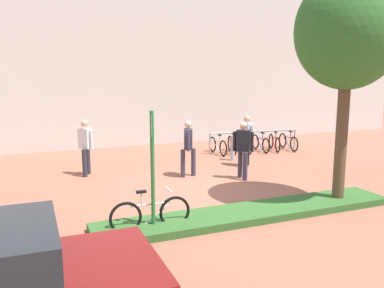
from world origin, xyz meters
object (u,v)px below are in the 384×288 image
at_px(tree_sidewalk, 348,33).
at_px(person_suited_dark, 243,147).
at_px(person_suited_navy, 188,145).
at_px(bike_rack_cluster, 254,143).
at_px(person_shirt_white, 247,137).
at_px(parking_sign_post, 152,154).
at_px(bollard_steel, 233,148).
at_px(person_casual_tan, 86,144).
at_px(bike_at_sign, 151,214).

height_order(tree_sidewalk, person_suited_dark, tree_sidewalk).
distance_m(person_suited_dark, person_suited_navy, 1.65).
xyz_separation_m(bike_rack_cluster, person_suited_navy, (-3.88, -2.66, 0.64)).
bearing_deg(person_shirt_white, parking_sign_post, -136.71).
bearing_deg(bollard_steel, person_casual_tan, -177.77).
height_order(person_suited_dark, person_casual_tan, same).
bearing_deg(person_casual_tan, tree_sidewalk, -44.14).
bearing_deg(tree_sidewalk, bike_at_sign, 179.19).
height_order(tree_sidewalk, person_shirt_white, tree_sidewalk).
xyz_separation_m(bollard_steel, person_suited_navy, (-2.33, -1.52, 0.53)).
bearing_deg(bike_rack_cluster, tree_sidewalk, -102.86).
xyz_separation_m(tree_sidewalk, person_suited_dark, (-1.02, 2.90, -3.06)).
relative_size(bollard_steel, person_suited_dark, 0.52).
height_order(parking_sign_post, person_suited_dark, parking_sign_post).
relative_size(tree_sidewalk, bike_rack_cluster, 1.45).
bearing_deg(parking_sign_post, person_suited_dark, 38.48).
relative_size(person_suited_dark, person_shirt_white, 1.00).
relative_size(bike_rack_cluster, person_suited_navy, 2.18).
height_order(bike_rack_cluster, bollard_steel, bollard_steel).
bearing_deg(parking_sign_post, bike_rack_cluster, 46.41).
height_order(parking_sign_post, person_casual_tan, parking_sign_post).
bearing_deg(bike_rack_cluster, person_suited_navy, -145.58).
distance_m(bollard_steel, person_casual_tan, 5.21).
xyz_separation_m(bike_at_sign, bollard_steel, (4.63, 5.24, 0.10)).
bearing_deg(parking_sign_post, bike_at_sign, 113.23).
bearing_deg(person_suited_navy, bike_at_sign, -121.70).
xyz_separation_m(parking_sign_post, bollard_steel, (4.60, 5.31, -1.14)).
bearing_deg(person_suited_dark, bollard_steel, 68.70).
relative_size(bike_rack_cluster, bollard_steel, 4.16).
bearing_deg(bollard_steel, bike_rack_cluster, 36.37).
bearing_deg(person_suited_navy, person_shirt_white, 12.75).
bearing_deg(person_suited_dark, bike_at_sign, -142.49).
bearing_deg(bike_rack_cluster, parking_sign_post, -133.59).
height_order(parking_sign_post, person_suited_navy, parking_sign_post).
distance_m(bike_rack_cluster, person_suited_dark, 4.38).
bearing_deg(person_shirt_white, tree_sidewalk, -88.88).
height_order(bike_at_sign, bike_rack_cluster, bike_at_sign).
distance_m(tree_sidewalk, person_suited_dark, 4.33).
bearing_deg(tree_sidewalk, person_suited_dark, 109.35).
bearing_deg(tree_sidewalk, bike_rack_cluster, 77.14).
xyz_separation_m(parking_sign_post, bike_at_sign, (-0.03, 0.07, -1.24)).
bearing_deg(person_suited_dark, tree_sidewalk, -70.65).
height_order(bike_rack_cluster, person_suited_navy, person_suited_navy).
distance_m(parking_sign_post, person_suited_navy, 4.47).
bearing_deg(bike_rack_cluster, bollard_steel, -143.63).
height_order(parking_sign_post, bike_at_sign, parking_sign_post).
distance_m(parking_sign_post, bike_rack_cluster, 9.00).
bearing_deg(person_shirt_white, bollard_steel, 89.68).
xyz_separation_m(bike_rack_cluster, person_shirt_white, (-1.56, -2.13, 0.64)).
height_order(tree_sidewalk, person_casual_tan, tree_sidewalk).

